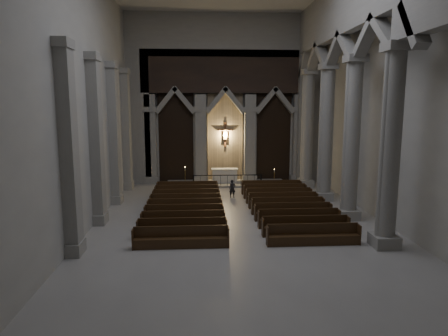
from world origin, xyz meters
name	(u,v)px	position (x,y,z in m)	size (l,w,h in m)	color
room	(244,60)	(0.00, 0.00, 7.60)	(24.00, 24.10, 12.00)	#9E9B96
sanctuary_wall	(225,91)	(0.00, 11.54, 6.62)	(14.00, 0.77, 12.00)	gray
right_arcade	(357,59)	(5.50, 1.33, 7.83)	(1.00, 24.00, 12.00)	gray
left_pilasters	(106,139)	(-6.75, 3.50, 3.91)	(0.60, 13.00, 8.03)	gray
sanctuary_step	(226,183)	(0.00, 10.60, 0.07)	(8.50, 2.60, 0.15)	gray
altar	(225,175)	(-0.10, 10.82, 0.64)	(1.91, 0.76, 0.97)	silver
altar_rail	(227,179)	(0.00, 9.39, 0.62)	(4.75, 0.09, 0.93)	black
candle_stand_left	(185,182)	(-2.91, 9.84, 0.39)	(0.24, 0.24, 1.44)	olive
candle_stand_right	(274,183)	(3.16, 8.89, 0.37)	(0.23, 0.23, 1.37)	olive
pews	(237,209)	(0.00, 2.68, 0.28)	(9.26, 9.90, 0.86)	black
worshipper	(232,189)	(0.10, 6.51, 0.55)	(0.40, 0.26, 1.10)	black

